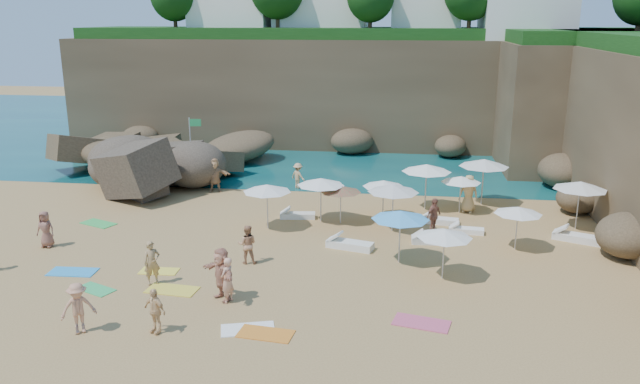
# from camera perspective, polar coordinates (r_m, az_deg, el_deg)

# --- Properties ---
(ground) EXTENTS (120.00, 120.00, 0.00)m
(ground) POSITION_cam_1_polar(r_m,az_deg,el_deg) (26.16, -5.24, -5.84)
(ground) COLOR tan
(ground) RESTS_ON ground
(seawater) EXTENTS (120.00, 120.00, 0.00)m
(seawater) POSITION_cam_1_polar(r_m,az_deg,el_deg) (54.83, 1.64, 5.66)
(seawater) COLOR #0C4751
(seawater) RESTS_ON ground
(cliff_back) EXTENTS (44.00, 8.00, 8.00)m
(cliff_back) POSITION_cam_1_polar(r_m,az_deg,el_deg) (49.15, 3.42, 9.18)
(cliff_back) COLOR brown
(cliff_back) RESTS_ON ground
(cliff_corner) EXTENTS (10.00, 12.00, 8.00)m
(cliff_corner) POSITION_cam_1_polar(r_m,az_deg,el_deg) (45.52, 22.27, 7.52)
(cliff_corner) COLOR brown
(cliff_corner) RESTS_ON ground
(rock_promontory) EXTENTS (12.00, 7.00, 2.00)m
(rock_promontory) POSITION_cam_1_polar(r_m,az_deg,el_deg) (44.07, -14.71, 2.65)
(rock_promontory) COLOR brown
(rock_promontory) RESTS_ON ground
(marina_masts) EXTENTS (3.10, 0.10, 6.00)m
(marina_masts) POSITION_cam_1_polar(r_m,az_deg,el_deg) (58.42, -14.84, 8.74)
(marina_masts) COLOR white
(marina_masts) RESTS_ON ground
(rock_outcrop) EXTENTS (9.09, 8.07, 3.01)m
(rock_outcrop) POSITION_cam_1_polar(r_m,az_deg,el_deg) (37.23, -15.06, 0.26)
(rock_outcrop) COLOR brown
(rock_outcrop) RESTS_ON ground
(flag_pole) EXTENTS (0.74, 0.16, 3.80)m
(flag_pole) POSITION_cam_1_polar(r_m,az_deg,el_deg) (38.43, -11.60, 4.67)
(flag_pole) COLOR silver
(flag_pole) RESTS_ON ground
(parasol_0) EXTENTS (2.30, 2.30, 2.17)m
(parasol_0) POSITION_cam_1_polar(r_m,az_deg,el_deg) (29.75, 0.08, 0.94)
(parasol_0) COLOR silver
(parasol_0) RESTS_ON ground
(parasol_1) EXTENTS (2.52, 2.52, 2.38)m
(parasol_1) POSITION_cam_1_polar(r_m,az_deg,el_deg) (32.11, 9.72, 2.17)
(parasol_1) COLOR silver
(parasol_1) RESTS_ON ground
(parasol_2) EXTENTS (2.36, 2.36, 2.23)m
(parasol_2) POSITION_cam_1_polar(r_m,az_deg,el_deg) (28.60, 6.72, 0.33)
(parasol_2) COLOR silver
(parasol_2) RESTS_ON ground
(parasol_3) EXTENTS (2.59, 2.59, 2.45)m
(parasol_3) POSITION_cam_1_polar(r_m,az_deg,el_deg) (33.60, 14.77, 2.59)
(parasol_3) COLOR silver
(parasol_3) RESTS_ON ground
(parasol_4) EXTENTS (2.00, 2.00, 1.89)m
(parasol_4) POSITION_cam_1_polar(r_m,az_deg,el_deg) (32.02, 12.78, 1.14)
(parasol_4) COLOR silver
(parasol_4) RESTS_ON ground
(parasol_5) EXTENTS (2.25, 2.25, 2.13)m
(parasol_5) POSITION_cam_1_polar(r_m,az_deg,el_deg) (28.88, -4.87, 0.35)
(parasol_5) COLOR silver
(parasol_5) RESTS_ON ground
(parasol_6) EXTENTS (1.97, 1.97, 1.86)m
(parasol_6) POSITION_cam_1_polar(r_m,az_deg,el_deg) (29.59, 1.91, 0.28)
(parasol_6) COLOR silver
(parasol_6) RESTS_ON ground
(parasol_7) EXTENTS (2.05, 2.05, 1.94)m
(parasol_7) POSITION_cam_1_polar(r_m,az_deg,el_deg) (30.43, 5.84, 0.78)
(parasol_7) COLOR silver
(parasol_7) RESTS_ON ground
(parasol_8) EXTENTS (2.43, 2.43, 2.30)m
(parasol_8) POSITION_cam_1_polar(r_m,az_deg,el_deg) (31.05, 22.70, 0.56)
(parasol_8) COLOR silver
(parasol_8) RESTS_ON ground
(parasol_9) EXTENTS (2.09, 2.09, 1.97)m
(parasol_9) POSITION_cam_1_polar(r_m,az_deg,el_deg) (23.71, 11.33, -3.73)
(parasol_9) COLOR silver
(parasol_9) RESTS_ON ground
(parasol_10) EXTENTS (2.32, 2.32, 2.20)m
(parasol_10) POSITION_cam_1_polar(r_m,az_deg,el_deg) (24.91, 7.36, -2.10)
(parasol_10) COLOR silver
(parasol_10) RESTS_ON ground
(parasol_11) EXTENTS (2.01, 2.01, 1.90)m
(parasol_11) POSITION_cam_1_polar(r_m,az_deg,el_deg) (27.49, 17.67, -1.62)
(parasol_11) COLOR silver
(parasol_11) RESTS_ON ground
(lounger_0) EXTENTS (1.78, 0.77, 0.27)m
(lounger_0) POSITION_cam_1_polar(r_m,az_deg,el_deg) (30.78, -2.06, -2.16)
(lounger_0) COLOR white
(lounger_0) RESTS_ON ground
(lounger_1) EXTENTS (1.85, 0.89, 0.28)m
(lounger_1) POSITION_cam_1_polar(r_m,az_deg,el_deg) (30.52, 10.87, -2.59)
(lounger_1) COLOR white
(lounger_1) RESTS_ON ground
(lounger_2) EXTENTS (1.62, 0.68, 0.25)m
(lounger_2) POSITION_cam_1_polar(r_m,az_deg,el_deg) (29.46, 13.23, -3.44)
(lounger_2) COLOR white
(lounger_2) RESTS_ON ground
(lounger_3) EXTENTS (2.11, 1.18, 0.31)m
(lounger_3) POSITION_cam_1_polar(r_m,az_deg,el_deg) (26.85, 2.75, -4.85)
(lounger_3) COLOR white
(lounger_3) RESTS_ON ground
(lounger_4) EXTENTS (2.13, 1.44, 0.32)m
(lounger_4) POSITION_cam_1_polar(r_m,az_deg,el_deg) (29.90, 22.44, -3.89)
(lounger_4) COLOR white
(lounger_4) RESTS_ON ground
(lounger_5) EXTENTS (1.83, 0.68, 0.28)m
(lounger_5) POSITION_cam_1_polar(r_m,az_deg,el_deg) (27.85, 10.23, -4.36)
(lounger_5) COLOR silver
(lounger_5) RESTS_ON ground
(towel_3) EXTENTS (1.62, 1.25, 0.03)m
(towel_3) POSITION_cam_1_polar(r_m,az_deg,el_deg) (24.41, -19.83, -8.36)
(towel_3) COLOR #33B560
(towel_3) RESTS_ON ground
(towel_4) EXTENTS (1.92, 1.09, 0.03)m
(towel_4) POSITION_cam_1_polar(r_m,az_deg,el_deg) (23.56, -13.37, -8.69)
(towel_4) COLOR yellow
(towel_4) RESTS_ON ground
(towel_8) EXTENTS (1.85, 0.99, 0.03)m
(towel_8) POSITION_cam_1_polar(r_m,az_deg,el_deg) (26.28, -21.67, -6.80)
(towel_8) COLOR #2A9AE4
(towel_8) RESTS_ON ground
(towel_9) EXTENTS (1.97, 1.29, 0.03)m
(towel_9) POSITION_cam_1_polar(r_m,az_deg,el_deg) (20.92, 9.26, -11.73)
(towel_9) COLOR #CD4F70
(towel_9) RESTS_ON ground
(towel_10) EXTENTS (1.82, 1.06, 0.03)m
(towel_10) POSITION_cam_1_polar(r_m,az_deg,el_deg) (20.10, -5.00, -12.78)
(towel_10) COLOR orange
(towel_10) RESTS_ON ground
(towel_11) EXTENTS (1.91, 1.45, 0.03)m
(towel_11) POSITION_cam_1_polar(r_m,az_deg,el_deg) (31.81, -19.60, -2.73)
(towel_11) COLOR green
(towel_11) RESTS_ON ground
(towel_12) EXTENTS (1.50, 0.79, 0.03)m
(towel_12) POSITION_cam_1_polar(r_m,az_deg,el_deg) (25.33, -14.50, -7.01)
(towel_12) COLOR #FFE843
(towel_12) RESTS_ON ground
(towel_13) EXTENTS (1.86, 1.29, 0.03)m
(towel_13) POSITION_cam_1_polar(r_m,az_deg,el_deg) (20.42, -6.62, -12.34)
(towel_13) COLOR white
(towel_13) RESTS_ON ground
(person_stand_1) EXTENTS (0.83, 0.67, 1.60)m
(person_stand_1) POSITION_cam_1_polar(r_m,az_deg,el_deg) (25.23, -6.67, -4.77)
(person_stand_1) COLOR tan
(person_stand_1) RESTS_ON ground
(person_stand_2) EXTENTS (1.02, 0.88, 1.50)m
(person_stand_2) POSITION_cam_1_polar(r_m,az_deg,el_deg) (35.95, -2.02, 1.49)
(person_stand_2) COLOR tan
(person_stand_2) RESTS_ON ground
(person_stand_3) EXTENTS (0.93, 1.02, 1.67)m
(person_stand_3) POSITION_cam_1_polar(r_m,az_deg,el_deg) (28.90, 10.36, -2.16)
(person_stand_3) COLOR #925A49
(person_stand_3) RESTS_ON ground
(person_stand_4) EXTENTS (1.05, 0.77, 1.93)m
(person_stand_4) POSITION_cam_1_polar(r_m,az_deg,el_deg) (32.39, 13.43, -0.15)
(person_stand_4) COLOR tan
(person_stand_4) RESTS_ON ground
(person_stand_5) EXTENTS (1.87, 0.87, 1.95)m
(person_stand_5) POSITION_cam_1_polar(r_m,az_deg,el_deg) (35.70, -9.61, 1.55)
(person_stand_5) COLOR tan
(person_stand_5) RESTS_ON ground
(person_stand_6) EXTENTS (0.57, 0.70, 1.65)m
(person_stand_6) POSITION_cam_1_polar(r_m,az_deg,el_deg) (21.97, -8.48, -7.97)
(person_stand_6) COLOR #E4A381
(person_stand_6) RESTS_ON ground
(person_lie_0) EXTENTS (1.82, 1.96, 0.44)m
(person_lie_0) POSITION_cam_1_polar(r_m,az_deg,el_deg) (21.36, -21.07, -11.42)
(person_lie_0) COLOR tan
(person_lie_0) RESTS_ON ground
(person_lie_1) EXTENTS (1.39, 1.68, 0.36)m
(person_lie_1) POSITION_cam_1_polar(r_m,az_deg,el_deg) (20.69, -14.77, -11.89)
(person_lie_1) COLOR #F2C489
(person_lie_1) RESTS_ON ground
(person_lie_2) EXTENTS (0.77, 1.57, 0.42)m
(person_lie_2) POSITION_cam_1_polar(r_m,az_deg,el_deg) (29.41, -23.67, -4.24)
(person_lie_2) COLOR brown
(person_lie_2) RESTS_ON ground
(person_lie_3) EXTENTS (2.57, 2.58, 0.50)m
(person_lie_3) POSITION_cam_1_polar(r_m,az_deg,el_deg) (22.40, -8.92, -9.11)
(person_lie_3) COLOR tan
(person_lie_3) RESTS_ON ground
(person_lie_4) EXTENTS (1.43, 1.70, 0.40)m
(person_lie_4) POSITION_cam_1_polar(r_m,az_deg,el_deg) (24.16, -15.00, -7.71)
(person_lie_4) COLOR #A38051
(person_lie_4) RESTS_ON ground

